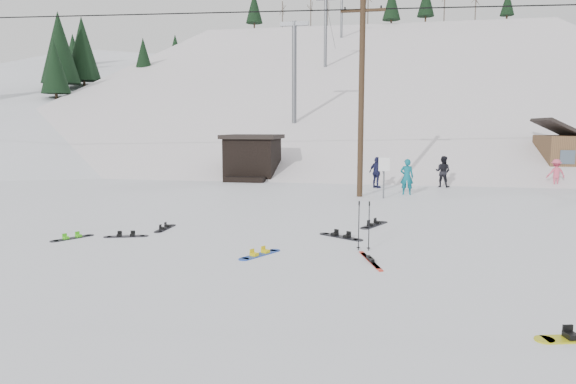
# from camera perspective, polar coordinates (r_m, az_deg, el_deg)

# --- Properties ---
(ground) EXTENTS (200.00, 200.00, 0.00)m
(ground) POSITION_cam_1_polar(r_m,az_deg,el_deg) (10.96, -6.73, -10.07)
(ground) COLOR white
(ground) RESTS_ON ground
(ski_slope) EXTENTS (60.00, 85.24, 65.97)m
(ski_slope) POSITION_cam_1_polar(r_m,az_deg,el_deg) (66.81, 7.92, -5.95)
(ski_slope) COLOR silver
(ski_slope) RESTS_ON ground
(ridge_left) EXTENTS (47.54, 95.03, 58.38)m
(ridge_left) POSITION_cam_1_polar(r_m,az_deg,el_deg) (71.42, -22.75, -4.77)
(ridge_left) COLOR white
(ridge_left) RESTS_ON ground
(treeline_left) EXTENTS (20.00, 64.00, 10.00)m
(treeline_left) POSITION_cam_1_polar(r_m,az_deg,el_deg) (62.38, -25.78, 3.60)
(treeline_left) COLOR black
(treeline_left) RESTS_ON ground
(treeline_crest) EXTENTS (50.00, 6.00, 10.00)m
(treeline_crest) POSITION_cam_1_polar(r_m,az_deg,el_deg) (96.07, 9.04, 5.30)
(treeline_crest) COLOR black
(treeline_crest) RESTS_ON ski_slope
(utility_pole) EXTENTS (2.00, 0.26, 9.00)m
(utility_pole) POSITION_cam_1_polar(r_m,az_deg,el_deg) (24.03, 8.15, 10.63)
(utility_pole) COLOR #3A2819
(utility_pole) RESTS_ON ground
(trail_sign) EXTENTS (0.50, 0.09, 1.85)m
(trail_sign) POSITION_cam_1_polar(r_m,az_deg,el_deg) (23.62, 10.62, 2.37)
(trail_sign) COLOR #595B60
(trail_sign) RESTS_ON ground
(lift_hut) EXTENTS (3.40, 4.10, 2.75)m
(lift_hut) POSITION_cam_1_polar(r_m,az_deg,el_deg) (32.03, -3.96, 3.91)
(lift_hut) COLOR black
(lift_hut) RESTS_ON ground
(lift_tower_near) EXTENTS (2.20, 0.36, 8.00)m
(lift_tower_near) POSITION_cam_1_polar(r_m,az_deg,el_deg) (40.86, 0.71, 13.78)
(lift_tower_near) COLOR #595B60
(lift_tower_near) RESTS_ON ski_slope
(lift_tower_mid) EXTENTS (2.20, 0.36, 8.00)m
(lift_tower_mid) POSITION_cam_1_polar(r_m,az_deg,el_deg) (61.40, 4.20, 17.72)
(lift_tower_mid) COLOR #595B60
(lift_tower_mid) RESTS_ON ski_slope
(lift_tower_far) EXTENTS (2.20, 0.36, 8.00)m
(lift_tower_far) POSITION_cam_1_polar(r_m,az_deg,el_deg) (82.19, 5.98, 19.65)
(lift_tower_far) COLOR #595B60
(lift_tower_far) RESTS_ON ski_slope
(hero_snowboard) EXTENTS (0.83, 1.30, 0.10)m
(hero_snowboard) POSITION_cam_1_polar(r_m,az_deg,el_deg) (13.20, -3.14, -6.91)
(hero_snowboard) COLOR #1B41B1
(hero_snowboard) RESTS_ON ground
(hero_skis) EXTENTS (0.65, 1.78, 0.10)m
(hero_skis) POSITION_cam_1_polar(r_m,az_deg,el_deg) (12.76, 9.14, -7.48)
(hero_skis) COLOR #AC1F11
(hero_skis) RESTS_ON ground
(ski_poles) EXTENTS (0.36, 0.10, 1.32)m
(ski_poles) POSITION_cam_1_polar(r_m,az_deg,el_deg) (13.70, 8.43, -3.67)
(ski_poles) COLOR black
(ski_poles) RESTS_ON ground
(board_scatter_a) EXTENTS (1.25, 0.58, 0.09)m
(board_scatter_a) POSITION_cam_1_polar(r_m,az_deg,el_deg) (16.05, -17.56, -4.68)
(board_scatter_a) COLOR black
(board_scatter_a) RESTS_ON ground
(board_scatter_b) EXTENTS (0.27, 1.36, 0.10)m
(board_scatter_b) POSITION_cam_1_polar(r_m,az_deg,el_deg) (16.94, -13.49, -3.92)
(board_scatter_b) COLOR black
(board_scatter_b) RESTS_ON ground
(board_scatter_c) EXTENTS (0.78, 1.16, 0.09)m
(board_scatter_c) POSITION_cam_1_polar(r_m,az_deg,el_deg) (16.35, -22.85, -4.70)
(board_scatter_c) COLOR black
(board_scatter_c) RESTS_ON ground
(board_scatter_d) EXTENTS (1.35, 0.96, 0.11)m
(board_scatter_d) POSITION_cam_1_polar(r_m,az_deg,el_deg) (15.32, 5.89, -4.92)
(board_scatter_d) COLOR black
(board_scatter_d) RESTS_ON ground
(board_scatter_f) EXTENTS (0.87, 1.51, 0.11)m
(board_scatter_f) POSITION_cam_1_polar(r_m,az_deg,el_deg) (17.25, 9.56, -3.59)
(board_scatter_f) COLOR black
(board_scatter_f) RESTS_ON ground
(skier_teal) EXTENTS (0.64, 0.44, 1.72)m
(skier_teal) POSITION_cam_1_polar(r_m,az_deg,el_deg) (25.19, 13.06, 1.66)
(skier_teal) COLOR #0A5D6D
(skier_teal) RESTS_ON ground
(skier_dark) EXTENTS (1.01, 0.92, 1.68)m
(skier_dark) POSITION_cam_1_polar(r_m,az_deg,el_deg) (28.85, 16.84, 2.19)
(skier_dark) COLOR black
(skier_dark) RESTS_ON ground
(skier_pink) EXTENTS (1.06, 0.73, 1.51)m
(skier_pink) POSITION_cam_1_polar(r_m,az_deg,el_deg) (31.11, 27.62, 1.86)
(skier_pink) COLOR #CF4963
(skier_pink) RESTS_ON ground
(skier_navy) EXTENTS (1.01, 0.92, 1.66)m
(skier_navy) POSITION_cam_1_polar(r_m,az_deg,el_deg) (27.61, 9.84, 2.15)
(skier_navy) COLOR #191A3E
(skier_navy) RESTS_ON ground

